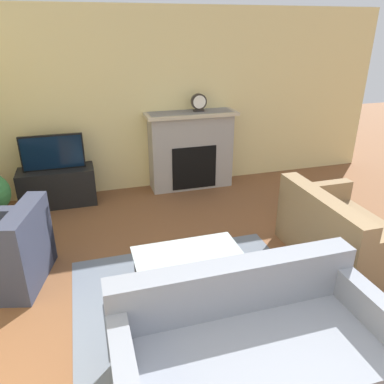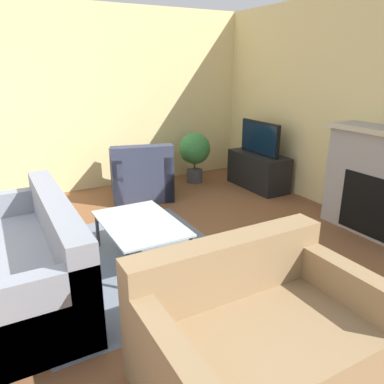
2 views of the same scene
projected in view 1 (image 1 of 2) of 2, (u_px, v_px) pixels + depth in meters
wall_back at (140, 103)px, 5.64m from camera, size 8.07×0.06×2.70m
area_rug at (193, 298)px, 3.61m from camera, size 2.24×1.89×0.00m
fireplace at (191, 149)px, 5.92m from camera, size 1.41×0.45×1.22m
tv_stand at (58, 187)px, 5.43m from camera, size 1.05×0.45×0.54m
tv at (53, 152)px, 5.22m from camera, size 0.85×0.06×0.50m
couch_sectional at (251, 352)px, 2.64m from camera, size 1.92×0.97×0.82m
couch_loveseat at (342, 237)px, 4.10m from camera, size 0.94×1.41×0.82m
armchair_by_window at (3, 256)px, 3.74m from camera, size 1.03×1.02×0.82m
coffee_table at (190, 260)px, 3.56m from camera, size 1.04×0.69×0.40m
mantel_clock at (199, 102)px, 5.66m from camera, size 0.24×0.07×0.27m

